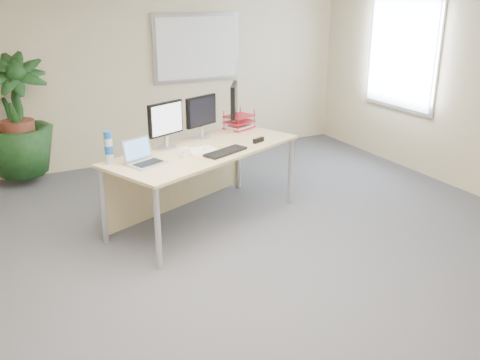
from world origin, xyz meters
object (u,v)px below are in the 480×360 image
monitor_left (166,122)px  laptop (143,157)px  desk (196,163)px  monitor_right (201,114)px  floor_plant (18,127)px

monitor_left → laptop: 0.55m
desk → laptop: 0.74m
desk → monitor_left: 0.54m
laptop → monitor_left: bearing=44.5°
monitor_left → laptop: bearing=-135.5°
desk → monitor_right: 0.54m
desk → laptop: (-0.65, -0.28, 0.23)m
monitor_left → monitor_right: 0.51m
floor_plant → desk: bearing=-51.8°
laptop → desk: bearing=23.7°
monitor_left → monitor_right: bearing=22.3°
monitor_right → laptop: 1.01m
desk → floor_plant: (-1.55, 1.97, 0.12)m
monitor_right → laptop: size_ratio=1.15×
monitor_right → monitor_left: bearing=-157.7°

